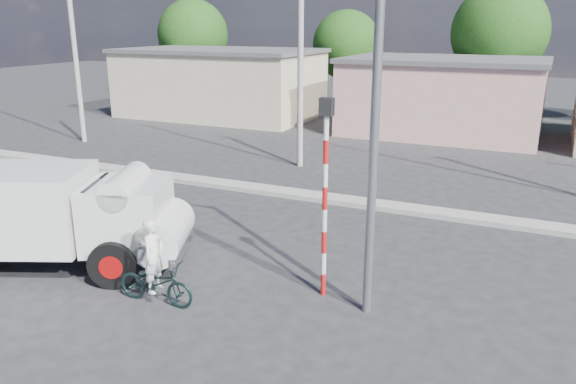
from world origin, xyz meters
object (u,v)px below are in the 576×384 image
at_px(bicycle, 156,283).
at_px(traffic_pole, 325,182).
at_px(truck, 60,214).
at_px(cyclist, 155,269).
at_px(streetlight, 369,70).

xyz_separation_m(bicycle, traffic_pole, (3.10, 1.88, 2.12)).
relative_size(truck, traffic_pole, 1.46).
relative_size(bicycle, cyclist, 1.12).
bearing_deg(cyclist, truck, 77.00).
height_order(cyclist, traffic_pole, traffic_pole).
xyz_separation_m(cyclist, streetlight, (4.04, 1.58, 4.16)).
bearing_deg(traffic_pole, streetlight, -17.73).
height_order(truck, bicycle, truck).
xyz_separation_m(bicycle, streetlight, (4.04, 1.58, 4.49)).
distance_m(truck, cyclist, 3.30).
distance_m(cyclist, traffic_pole, 4.05).
bearing_deg(traffic_pole, truck, -168.12).
distance_m(truck, streetlight, 8.15).
xyz_separation_m(truck, bicycle, (3.20, -0.55, -0.91)).
xyz_separation_m(cyclist, traffic_pole, (3.10, 1.88, 1.79)).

